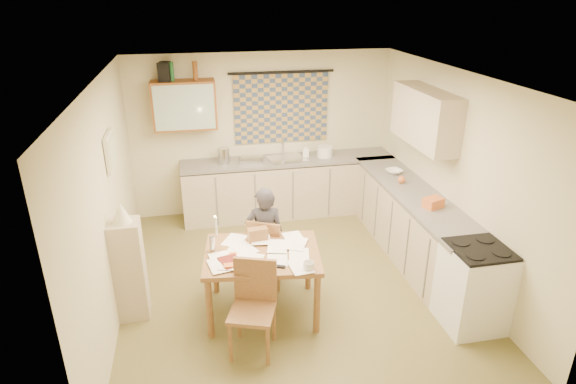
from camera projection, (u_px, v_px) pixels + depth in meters
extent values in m
cube|color=brown|center=(292.00, 282.00, 5.96)|extent=(4.00, 4.50, 0.02)
cube|color=white|center=(293.00, 76.00, 4.98)|extent=(4.00, 4.50, 0.02)
cube|color=beige|center=(262.00, 134.00, 7.51)|extent=(4.00, 0.02, 2.50)
cube|color=beige|center=(358.00, 308.00, 3.43)|extent=(4.00, 0.02, 2.50)
cube|color=beige|center=(107.00, 203.00, 5.10)|extent=(0.02, 4.50, 2.50)
cube|color=beige|center=(454.00, 176.00, 5.84)|extent=(0.02, 4.50, 2.50)
cube|color=navy|center=(281.00, 108.00, 7.37)|extent=(1.45, 0.03, 1.05)
cylinder|color=black|center=(281.00, 72.00, 7.14)|extent=(1.60, 0.04, 0.04)
cube|color=brown|center=(184.00, 105.00, 6.92)|extent=(0.90, 0.34, 0.70)
cube|color=#99B2A5|center=(184.00, 108.00, 6.76)|extent=(0.84, 0.02, 0.64)
cube|color=tan|center=(425.00, 117.00, 6.07)|extent=(0.34, 1.30, 0.70)
cube|color=beige|center=(110.00, 151.00, 5.29)|extent=(0.04, 0.50, 0.40)
cube|color=silver|center=(113.00, 151.00, 5.29)|extent=(0.01, 0.42, 0.32)
cube|color=tan|center=(289.00, 188.00, 7.61)|extent=(3.30, 0.60, 0.86)
cube|color=#5C5956|center=(289.00, 160.00, 7.43)|extent=(3.30, 0.62, 0.04)
cube|color=tan|center=(412.00, 226.00, 6.40)|extent=(0.60, 2.95, 0.86)
cube|color=#5C5956|center=(415.00, 194.00, 6.22)|extent=(0.62, 2.95, 0.04)
cube|color=white|center=(473.00, 288.00, 5.05)|extent=(0.60, 0.60, 0.90)
cube|color=black|center=(480.00, 249.00, 4.86)|extent=(0.57, 0.57, 0.03)
cube|color=silver|center=(287.00, 161.00, 7.43)|extent=(0.62, 0.54, 0.10)
cylinder|color=silver|center=(283.00, 147.00, 7.52)|extent=(0.04, 0.04, 0.28)
cube|color=silver|center=(252.00, 159.00, 7.30)|extent=(0.40, 0.36, 0.06)
cylinder|color=silver|center=(224.00, 156.00, 7.19)|extent=(0.19, 0.19, 0.24)
cylinder|color=white|center=(325.00, 152.00, 7.50)|extent=(0.29, 0.29, 0.16)
imported|color=white|center=(306.00, 150.00, 7.48)|extent=(0.11, 0.11, 0.20)
imported|color=white|center=(394.00, 172.00, 6.83)|extent=(0.33, 0.33, 0.06)
cube|color=#CE642C|center=(433.00, 203.00, 5.76)|extent=(0.26, 0.22, 0.12)
sphere|color=#CE642C|center=(401.00, 180.00, 6.49)|extent=(0.10, 0.10, 0.10)
cube|color=black|center=(165.00, 72.00, 6.69)|extent=(0.19, 0.23, 0.26)
cylinder|color=#195926|center=(171.00, 71.00, 6.70)|extent=(0.09, 0.09, 0.26)
cylinder|color=brown|center=(195.00, 71.00, 6.76)|extent=(0.08, 0.08, 0.26)
cube|color=brown|center=(262.00, 254.00, 5.14)|extent=(1.33, 1.08, 0.05)
cube|color=brown|center=(268.00, 251.00, 5.79)|extent=(0.54, 0.54, 0.04)
cube|color=brown|center=(263.00, 240.00, 5.53)|extent=(0.38, 0.22, 0.44)
cube|color=brown|center=(252.00, 312.00, 4.65)|extent=(0.54, 0.54, 0.04)
cube|color=brown|center=(255.00, 279.00, 4.73)|extent=(0.42, 0.18, 0.47)
imported|color=black|center=(265.00, 238.00, 5.67)|extent=(0.52, 0.39, 1.27)
cube|color=tan|center=(130.00, 270.00, 5.14)|extent=(0.32, 0.30, 1.15)
cone|color=beige|center=(121.00, 212.00, 4.87)|extent=(0.20, 0.20, 0.22)
cube|color=brown|center=(258.00, 235.00, 5.33)|extent=(0.23, 0.13, 0.16)
imported|color=white|center=(309.00, 266.00, 4.80)|extent=(0.20, 0.20, 0.09)
imported|color=maroon|center=(221.00, 265.00, 4.88)|extent=(0.35, 0.38, 0.03)
imported|color=#CE642C|center=(221.00, 259.00, 4.99)|extent=(0.20, 0.25, 0.02)
cube|color=#CE642C|center=(230.00, 266.00, 4.84)|extent=(0.12, 0.08, 0.04)
cube|color=black|center=(279.00, 266.00, 4.86)|extent=(0.14, 0.09, 0.02)
cylinder|color=silver|center=(212.00, 244.00, 5.11)|extent=(0.06, 0.06, 0.18)
cylinder|color=white|center=(216.00, 227.00, 5.05)|extent=(0.03, 0.03, 0.22)
sphere|color=#FFCC66|center=(215.00, 217.00, 5.00)|extent=(0.02, 0.02, 0.02)
cube|color=white|center=(234.00, 240.00, 5.38)|extent=(0.33, 0.36, 0.00)
cube|color=white|center=(277.00, 259.00, 5.00)|extent=(0.26, 0.33, 0.00)
cube|color=white|center=(235.00, 253.00, 5.11)|extent=(0.31, 0.35, 0.00)
cube|color=white|center=(251.00, 260.00, 4.97)|extent=(0.33, 0.36, 0.00)
cube|color=white|center=(243.00, 256.00, 5.06)|extent=(0.31, 0.36, 0.00)
cube|color=white|center=(244.00, 249.00, 5.19)|extent=(0.32, 0.36, 0.00)
cube|color=white|center=(299.00, 255.00, 5.06)|extent=(0.27, 0.33, 0.00)
cube|color=white|center=(294.00, 238.00, 5.41)|extent=(0.24, 0.32, 0.00)
cube|color=white|center=(300.00, 267.00, 4.85)|extent=(0.24, 0.32, 0.00)
cube|color=white|center=(220.00, 265.00, 4.87)|extent=(0.26, 0.33, 0.00)
cube|color=white|center=(221.00, 259.00, 4.98)|extent=(0.26, 0.33, 0.00)
cube|color=white|center=(278.00, 246.00, 5.22)|extent=(0.28, 0.34, 0.00)
cube|color=white|center=(296.00, 243.00, 5.27)|extent=(0.32, 0.36, 0.00)
cube|color=white|center=(261.00, 238.00, 5.38)|extent=(0.25, 0.32, 0.00)
cube|color=white|center=(230.00, 262.00, 4.90)|extent=(0.28, 0.34, 0.00)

